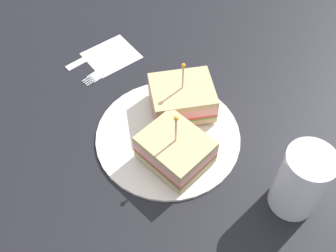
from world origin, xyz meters
TOP-DOWN VIEW (x-y plane):
  - ground_plane at (0.00, 0.00)cm, footprint 91.48×91.48cm
  - plate at (0.00, 0.00)cm, footprint 24.05×24.05cm
  - sandwich_half_front at (2.24, -4.46)cm, footprint 12.81×12.24cm
  - sandwich_half_back at (0.97, 6.04)cm, footprint 12.96×12.05cm
  - drink_glass at (20.58, -7.06)cm, footprint 6.87×6.87cm
  - napkin at (-15.51, 16.46)cm, footprint 12.62×12.75cm
  - fork at (-15.56, 11.84)cm, footprint 7.09×10.40cm
  - knife at (-19.45, 15.17)cm, footprint 7.92×10.23cm

SIDE VIEW (x-z plane):
  - ground_plane at x=0.00cm, z-range -2.00..0.00cm
  - napkin at x=-15.51cm, z-range 0.00..0.15cm
  - fork at x=-15.56cm, z-range 0.00..0.35cm
  - knife at x=-19.45cm, z-range 0.00..0.35cm
  - plate at x=0.00cm, z-range 0.00..0.99cm
  - sandwich_half_front at x=2.24cm, z-range -1.82..8.70cm
  - sandwich_half_back at x=0.97cm, z-range -1.70..8.67cm
  - drink_glass at x=20.58cm, z-range -0.77..10.93cm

